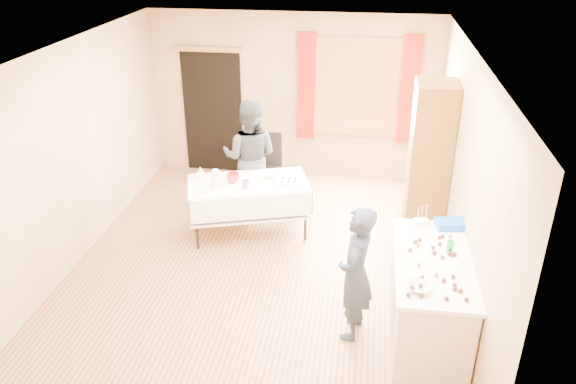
% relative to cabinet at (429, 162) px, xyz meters
% --- Properties ---
extents(floor, '(4.50, 5.50, 0.02)m').
position_rel_cabinet_xyz_m(floor, '(-1.99, -1.04, -1.05)').
color(floor, '#9E7047').
rests_on(floor, ground).
extents(ceiling, '(4.50, 5.50, 0.02)m').
position_rel_cabinet_xyz_m(ceiling, '(-1.99, -1.04, 1.57)').
color(ceiling, white).
rests_on(ceiling, floor).
extents(wall_back, '(4.50, 0.02, 2.60)m').
position_rel_cabinet_xyz_m(wall_back, '(-1.99, 1.72, 0.26)').
color(wall_back, tan).
rests_on(wall_back, floor).
extents(wall_front, '(4.50, 0.02, 2.60)m').
position_rel_cabinet_xyz_m(wall_front, '(-1.99, -3.80, 0.26)').
color(wall_front, tan).
rests_on(wall_front, floor).
extents(wall_left, '(0.02, 5.50, 2.60)m').
position_rel_cabinet_xyz_m(wall_left, '(-4.25, -1.04, 0.26)').
color(wall_left, tan).
rests_on(wall_left, floor).
extents(wall_right, '(0.02, 5.50, 2.60)m').
position_rel_cabinet_xyz_m(wall_right, '(0.27, -1.04, 0.26)').
color(wall_right, tan).
rests_on(wall_right, floor).
extents(window_frame, '(1.32, 0.06, 1.52)m').
position_rel_cabinet_xyz_m(window_frame, '(-0.99, 1.68, 0.46)').
color(window_frame, olive).
rests_on(window_frame, wall_back).
extents(window_pane, '(1.20, 0.02, 1.40)m').
position_rel_cabinet_xyz_m(window_pane, '(-0.99, 1.67, 0.46)').
color(window_pane, white).
rests_on(window_pane, wall_back).
extents(curtain_left, '(0.28, 0.06, 1.65)m').
position_rel_cabinet_xyz_m(curtain_left, '(-1.77, 1.63, 0.46)').
color(curtain_left, '#B0180A').
rests_on(curtain_left, wall_back).
extents(curtain_right, '(0.28, 0.06, 1.65)m').
position_rel_cabinet_xyz_m(curtain_right, '(-0.21, 1.63, 0.46)').
color(curtain_right, '#B0180A').
rests_on(curtain_right, wall_back).
extents(doorway, '(0.95, 0.04, 2.00)m').
position_rel_cabinet_xyz_m(doorway, '(-3.29, 1.69, -0.04)').
color(doorway, black).
rests_on(doorway, floor).
extents(door_lintel, '(1.05, 0.06, 0.08)m').
position_rel_cabinet_xyz_m(door_lintel, '(-3.29, 1.66, 0.98)').
color(door_lintel, olive).
rests_on(door_lintel, wall_back).
extents(cabinet, '(0.50, 0.60, 2.07)m').
position_rel_cabinet_xyz_m(cabinet, '(0.00, 0.00, 0.00)').
color(cabinet, brown).
rests_on(cabinet, floor).
extents(counter, '(0.74, 1.57, 0.91)m').
position_rel_cabinet_xyz_m(counter, '(-0.10, -2.10, -0.58)').
color(counter, beige).
rests_on(counter, floor).
extents(party_table, '(1.73, 1.23, 0.75)m').
position_rel_cabinet_xyz_m(party_table, '(-2.29, -0.31, -0.59)').
color(party_table, black).
rests_on(party_table, floor).
extents(chair, '(0.42, 0.42, 1.00)m').
position_rel_cabinet_xyz_m(chair, '(-2.24, 0.74, -0.74)').
color(chair, black).
rests_on(chair, floor).
extents(girl, '(0.63, 0.50, 1.43)m').
position_rel_cabinet_xyz_m(girl, '(-0.83, -2.16, -0.32)').
color(girl, '#1E2738').
rests_on(girl, floor).
extents(woman, '(0.83, 0.67, 1.64)m').
position_rel_cabinet_xyz_m(woman, '(-2.40, 0.35, -0.21)').
color(woman, black).
rests_on(woman, floor).
extents(soda_can, '(0.09, 0.09, 0.12)m').
position_rel_cabinet_xyz_m(soda_can, '(0.06, -1.94, -0.06)').
color(soda_can, green).
rests_on(soda_can, counter).
extents(mixing_bowl, '(0.36, 0.36, 0.05)m').
position_rel_cabinet_xyz_m(mixing_bowl, '(-0.28, -2.61, -0.10)').
color(mixing_bowl, white).
rests_on(mixing_bowl, counter).
extents(foam_block, '(0.17, 0.14, 0.08)m').
position_rel_cabinet_xyz_m(foam_block, '(-0.18, -1.46, -0.09)').
color(foam_block, white).
rests_on(foam_block, counter).
extents(blue_basket, '(0.33, 0.25, 0.08)m').
position_rel_cabinet_xyz_m(blue_basket, '(0.12, -1.45, -0.09)').
color(blue_basket, blue).
rests_on(blue_basket, counter).
extents(pitcher, '(0.12, 0.12, 0.22)m').
position_rel_cabinet_xyz_m(pitcher, '(-2.66, -0.53, -0.18)').
color(pitcher, silver).
rests_on(pitcher, party_table).
extents(cup_red, '(0.23, 0.23, 0.13)m').
position_rel_cabinet_xyz_m(cup_red, '(-2.48, -0.34, -0.22)').
color(cup_red, red).
rests_on(cup_red, party_table).
extents(cup_rainbow, '(0.12, 0.12, 0.10)m').
position_rel_cabinet_xyz_m(cup_rainbow, '(-2.28, -0.49, -0.23)').
color(cup_rainbow, red).
rests_on(cup_rainbow, party_table).
extents(small_bowl, '(0.19, 0.19, 0.06)m').
position_rel_cabinet_xyz_m(small_bowl, '(-2.03, -0.12, -0.26)').
color(small_bowl, white).
rests_on(small_bowl, party_table).
extents(pastry_tray, '(0.29, 0.22, 0.02)m').
position_rel_cabinet_xyz_m(pastry_tray, '(-1.76, -0.25, -0.28)').
color(pastry_tray, white).
rests_on(pastry_tray, party_table).
extents(bottle, '(0.11, 0.11, 0.17)m').
position_rel_cabinet_xyz_m(bottle, '(-2.92, -0.33, -0.20)').
color(bottle, white).
rests_on(bottle, party_table).
extents(cake_balls, '(0.53, 1.11, 0.04)m').
position_rel_cabinet_xyz_m(cake_balls, '(-0.09, -2.21, -0.10)').
color(cake_balls, '#3F2314').
rests_on(cake_balls, counter).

